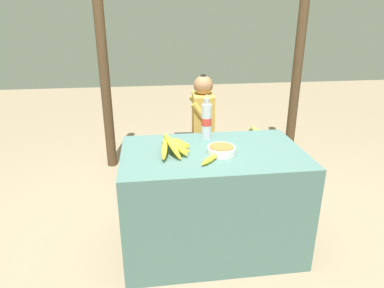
{
  "coord_description": "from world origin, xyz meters",
  "views": [
    {
      "loc": [
        -0.42,
        -2.11,
        1.64
      ],
      "look_at": [
        -0.14,
        0.05,
        0.8
      ],
      "focal_mm": 32.0,
      "sensor_mm": 36.0,
      "label": 1
    }
  ],
  "objects_px": {
    "serving_bowl": "(221,150)",
    "support_post_far": "(300,48)",
    "water_bottle": "(207,121)",
    "wooden_bench": "(210,145)",
    "loose_banana_front": "(210,159)",
    "banana_bunch_green": "(256,131)",
    "support_post_near": "(102,51)",
    "seated_vendor": "(198,121)",
    "banana_bunch_ripe": "(172,144)"
  },
  "relations": [
    {
      "from": "loose_banana_front",
      "to": "banana_bunch_green",
      "type": "xyz_separation_m",
      "value": [
        0.74,
        1.34,
        -0.3
      ]
    },
    {
      "from": "wooden_bench",
      "to": "banana_bunch_green",
      "type": "bearing_deg",
      "value": 0.31
    },
    {
      "from": "serving_bowl",
      "to": "support_post_near",
      "type": "height_order",
      "value": "support_post_near"
    },
    {
      "from": "banana_bunch_ripe",
      "to": "banana_bunch_green",
      "type": "xyz_separation_m",
      "value": [
        0.96,
        1.16,
        -0.35
      ]
    },
    {
      "from": "seated_vendor",
      "to": "banana_bunch_green",
      "type": "xyz_separation_m",
      "value": [
        0.62,
        0.03,
        -0.15
      ]
    },
    {
      "from": "loose_banana_front",
      "to": "seated_vendor",
      "type": "xyz_separation_m",
      "value": [
        0.12,
        1.31,
        -0.15
      ]
    },
    {
      "from": "support_post_near",
      "to": "wooden_bench",
      "type": "bearing_deg",
      "value": -20.8
    },
    {
      "from": "banana_bunch_green",
      "to": "support_post_far",
      "type": "relative_size",
      "value": 0.11
    },
    {
      "from": "loose_banana_front",
      "to": "support_post_near",
      "type": "bearing_deg",
      "value": 114.93
    },
    {
      "from": "water_bottle",
      "to": "wooden_bench",
      "type": "relative_size",
      "value": 0.2
    },
    {
      "from": "banana_bunch_green",
      "to": "support_post_far",
      "type": "bearing_deg",
      "value": 35.23
    },
    {
      "from": "water_bottle",
      "to": "loose_banana_front",
      "type": "relative_size",
      "value": 2.03
    },
    {
      "from": "banana_bunch_ripe",
      "to": "banana_bunch_green",
      "type": "height_order",
      "value": "banana_bunch_ripe"
    },
    {
      "from": "banana_bunch_ripe",
      "to": "water_bottle",
      "type": "distance_m",
      "value": 0.39
    },
    {
      "from": "loose_banana_front",
      "to": "banana_bunch_green",
      "type": "relative_size",
      "value": 0.57
    },
    {
      "from": "serving_bowl",
      "to": "support_post_far",
      "type": "height_order",
      "value": "support_post_far"
    },
    {
      "from": "water_bottle",
      "to": "seated_vendor",
      "type": "bearing_deg",
      "value": 85.59
    },
    {
      "from": "loose_banana_front",
      "to": "banana_bunch_green",
      "type": "height_order",
      "value": "loose_banana_front"
    },
    {
      "from": "wooden_bench",
      "to": "support_post_far",
      "type": "xyz_separation_m",
      "value": [
        1.05,
        0.4,
        0.92
      ]
    },
    {
      "from": "seated_vendor",
      "to": "loose_banana_front",
      "type": "bearing_deg",
      "value": 88.72
    },
    {
      "from": "wooden_bench",
      "to": "support_post_near",
      "type": "xyz_separation_m",
      "value": [
        -1.05,
        0.4,
        0.92
      ]
    },
    {
      "from": "water_bottle",
      "to": "wooden_bench",
      "type": "distance_m",
      "value": 1.06
    },
    {
      "from": "seated_vendor",
      "to": "banana_bunch_green",
      "type": "bearing_deg",
      "value": -173.03
    },
    {
      "from": "serving_bowl",
      "to": "loose_banana_front",
      "type": "distance_m",
      "value": 0.16
    },
    {
      "from": "water_bottle",
      "to": "support_post_near",
      "type": "bearing_deg",
      "value": 123.68
    },
    {
      "from": "serving_bowl",
      "to": "support_post_near",
      "type": "distance_m",
      "value": 1.91
    },
    {
      "from": "banana_bunch_ripe",
      "to": "loose_banana_front",
      "type": "height_order",
      "value": "banana_bunch_ripe"
    },
    {
      "from": "wooden_bench",
      "to": "support_post_near",
      "type": "height_order",
      "value": "support_post_near"
    },
    {
      "from": "banana_bunch_ripe",
      "to": "support_post_far",
      "type": "distance_m",
      "value": 2.23
    },
    {
      "from": "serving_bowl",
      "to": "wooden_bench",
      "type": "relative_size",
      "value": 0.12
    },
    {
      "from": "support_post_near",
      "to": "support_post_far",
      "type": "distance_m",
      "value": 2.11
    },
    {
      "from": "loose_banana_front",
      "to": "support_post_far",
      "type": "relative_size",
      "value": 0.06
    },
    {
      "from": "banana_bunch_ripe",
      "to": "water_bottle",
      "type": "xyz_separation_m",
      "value": [
        0.28,
        0.27,
        0.07
      ]
    },
    {
      "from": "serving_bowl",
      "to": "water_bottle",
      "type": "relative_size",
      "value": 0.58
    },
    {
      "from": "loose_banana_front",
      "to": "support_post_far",
      "type": "distance_m",
      "value": 2.22
    },
    {
      "from": "water_bottle",
      "to": "support_post_near",
      "type": "height_order",
      "value": "support_post_near"
    },
    {
      "from": "serving_bowl",
      "to": "support_post_near",
      "type": "xyz_separation_m",
      "value": [
        -0.9,
        1.61,
        0.48
      ]
    },
    {
      "from": "banana_bunch_ripe",
      "to": "seated_vendor",
      "type": "height_order",
      "value": "seated_vendor"
    },
    {
      "from": "serving_bowl",
      "to": "support_post_far",
      "type": "xyz_separation_m",
      "value": [
        1.2,
        1.61,
        0.48
      ]
    },
    {
      "from": "serving_bowl",
      "to": "support_post_far",
      "type": "bearing_deg",
      "value": 53.3
    },
    {
      "from": "banana_bunch_ripe",
      "to": "wooden_bench",
      "type": "bearing_deg",
      "value": 67.87
    },
    {
      "from": "seated_vendor",
      "to": "water_bottle",
      "type": "bearing_deg",
      "value": 89.63
    },
    {
      "from": "serving_bowl",
      "to": "banana_bunch_ripe",
      "type": "bearing_deg",
      "value": 170.27
    },
    {
      "from": "support_post_near",
      "to": "support_post_far",
      "type": "bearing_deg",
      "value": 0.0
    },
    {
      "from": "banana_bunch_ripe",
      "to": "support_post_far",
      "type": "relative_size",
      "value": 0.13
    },
    {
      "from": "wooden_bench",
      "to": "seated_vendor",
      "type": "relative_size",
      "value": 1.51
    },
    {
      "from": "banana_bunch_ripe",
      "to": "support_post_near",
      "type": "xyz_separation_m",
      "value": [
        -0.58,
        1.56,
        0.45
      ]
    },
    {
      "from": "serving_bowl",
      "to": "seated_vendor",
      "type": "distance_m",
      "value": 1.2
    },
    {
      "from": "wooden_bench",
      "to": "seated_vendor",
      "type": "height_order",
      "value": "seated_vendor"
    },
    {
      "from": "seated_vendor",
      "to": "support_post_far",
      "type": "bearing_deg",
      "value": -155.96
    }
  ]
}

